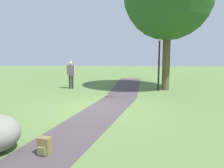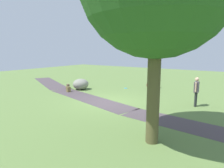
{
  "view_description": "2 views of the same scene",
  "coord_description": "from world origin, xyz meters",
  "px_view_note": "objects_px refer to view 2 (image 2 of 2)",
  "views": [
    {
      "loc": [
        9.46,
        0.95,
        2.4
      ],
      "look_at": [
        0.0,
        0.67,
        0.99
      ],
      "focal_mm": 37.56,
      "sensor_mm": 36.0,
      "label": 1
    },
    {
      "loc": [
        -6.99,
        10.08,
        3.22
      ],
      "look_at": [
        0.32,
        -0.77,
        1.0
      ],
      "focal_mm": 32.37,
      "sensor_mm": 36.0,
      "label": 2
    }
  ],
  "objects_px": {
    "backpack_by_boulder": "(68,87)",
    "frisbee_on_grass": "(126,88)",
    "lamp_post": "(153,85)",
    "man_near_boulder": "(196,90)",
    "spare_backpack_on_lawn": "(68,89)",
    "handbag_on_grass": "(148,85)",
    "woman_with_handbag": "(151,76)",
    "lawn_boulder": "(81,84)"
  },
  "relations": [
    {
      "from": "lawn_boulder",
      "to": "spare_backpack_on_lawn",
      "type": "height_order",
      "value": "lawn_boulder"
    },
    {
      "from": "lamp_post",
      "to": "backpack_by_boulder",
      "type": "relative_size",
      "value": 7.84
    },
    {
      "from": "lamp_post",
      "to": "backpack_by_boulder",
      "type": "height_order",
      "value": "lamp_post"
    },
    {
      "from": "lamp_post",
      "to": "man_near_boulder",
      "type": "xyz_separation_m",
      "value": [
        -0.49,
        -5.25,
        -0.98
      ]
    },
    {
      "from": "lawn_boulder",
      "to": "backpack_by_boulder",
      "type": "height_order",
      "value": "lawn_boulder"
    },
    {
      "from": "lawn_boulder",
      "to": "spare_backpack_on_lawn",
      "type": "xyz_separation_m",
      "value": [
        0.12,
        1.26,
        -0.25
      ]
    },
    {
      "from": "lamp_post",
      "to": "man_near_boulder",
      "type": "relative_size",
      "value": 1.86
    },
    {
      "from": "lawn_boulder",
      "to": "frisbee_on_grass",
      "type": "distance_m",
      "value": 3.79
    },
    {
      "from": "woman_with_handbag",
      "to": "man_near_boulder",
      "type": "bearing_deg",
      "value": 139.94
    },
    {
      "from": "lawn_boulder",
      "to": "woman_with_handbag",
      "type": "height_order",
      "value": "woman_with_handbag"
    },
    {
      "from": "backpack_by_boulder",
      "to": "frisbee_on_grass",
      "type": "height_order",
      "value": "backpack_by_boulder"
    },
    {
      "from": "handbag_on_grass",
      "to": "frisbee_on_grass",
      "type": "relative_size",
      "value": 1.28
    },
    {
      "from": "handbag_on_grass",
      "to": "frisbee_on_grass",
      "type": "xyz_separation_m",
      "value": [
        1.21,
        1.93,
        -0.13
      ]
    },
    {
      "from": "lawn_boulder",
      "to": "frisbee_on_grass",
      "type": "height_order",
      "value": "lawn_boulder"
    },
    {
      "from": "man_near_boulder",
      "to": "spare_backpack_on_lawn",
      "type": "bearing_deg",
      "value": 7.67
    },
    {
      "from": "spare_backpack_on_lawn",
      "to": "frisbee_on_grass",
      "type": "distance_m",
      "value": 4.78
    },
    {
      "from": "handbag_on_grass",
      "to": "frisbee_on_grass",
      "type": "bearing_deg",
      "value": 58.0
    },
    {
      "from": "spare_backpack_on_lawn",
      "to": "handbag_on_grass",
      "type": "bearing_deg",
      "value": -126.1
    },
    {
      "from": "woman_with_handbag",
      "to": "lamp_post",
      "type": "bearing_deg",
      "value": 113.4
    },
    {
      "from": "lamp_post",
      "to": "lawn_boulder",
      "type": "distance_m",
      "value": 10.08
    },
    {
      "from": "man_near_boulder",
      "to": "frisbee_on_grass",
      "type": "distance_m",
      "value": 6.7
    },
    {
      "from": "woman_with_handbag",
      "to": "man_near_boulder",
      "type": "distance_m",
      "value": 5.68
    },
    {
      "from": "woman_with_handbag",
      "to": "spare_backpack_on_lawn",
      "type": "relative_size",
      "value": 4.44
    },
    {
      "from": "woman_with_handbag",
      "to": "frisbee_on_grass",
      "type": "xyz_separation_m",
      "value": [
        1.77,
        1.11,
        -1.03
      ]
    },
    {
      "from": "lawn_boulder",
      "to": "man_near_boulder",
      "type": "bearing_deg",
      "value": 179.73
    },
    {
      "from": "lawn_boulder",
      "to": "woman_with_handbag",
      "type": "bearing_deg",
      "value": -141.82
    },
    {
      "from": "woman_with_handbag",
      "to": "handbag_on_grass",
      "type": "relative_size",
      "value": 5.05
    },
    {
      "from": "man_near_boulder",
      "to": "woman_with_handbag",
      "type": "bearing_deg",
      "value": -40.06
    },
    {
      "from": "lawn_boulder",
      "to": "backpack_by_boulder",
      "type": "relative_size",
      "value": 3.32
    },
    {
      "from": "lamp_post",
      "to": "handbag_on_grass",
      "type": "bearing_deg",
      "value": -65.54
    },
    {
      "from": "lawn_boulder",
      "to": "handbag_on_grass",
      "type": "distance_m",
      "value": 5.99
    },
    {
      "from": "woman_with_handbag",
      "to": "backpack_by_boulder",
      "type": "distance_m",
      "value": 7.0
    },
    {
      "from": "lamp_post",
      "to": "frisbee_on_grass",
      "type": "relative_size",
      "value": 11.42
    },
    {
      "from": "spare_backpack_on_lawn",
      "to": "frisbee_on_grass",
      "type": "height_order",
      "value": "spare_backpack_on_lawn"
    },
    {
      "from": "woman_with_handbag",
      "to": "frisbee_on_grass",
      "type": "height_order",
      "value": "woman_with_handbag"
    },
    {
      "from": "backpack_by_boulder",
      "to": "handbag_on_grass",
      "type": "bearing_deg",
      "value": -136.63
    },
    {
      "from": "spare_backpack_on_lawn",
      "to": "frisbee_on_grass",
      "type": "relative_size",
      "value": 1.46
    },
    {
      "from": "woman_with_handbag",
      "to": "backpack_by_boulder",
      "type": "xyz_separation_m",
      "value": [
        5.68,
        4.01,
        -0.84
      ]
    },
    {
      "from": "man_near_boulder",
      "to": "backpack_by_boulder",
      "type": "height_order",
      "value": "man_near_boulder"
    },
    {
      "from": "woman_with_handbag",
      "to": "man_near_boulder",
      "type": "height_order",
      "value": "woman_with_handbag"
    },
    {
      "from": "backpack_by_boulder",
      "to": "spare_backpack_on_lawn",
      "type": "bearing_deg",
      "value": 137.87
    },
    {
      "from": "handbag_on_grass",
      "to": "backpack_by_boulder",
      "type": "height_order",
      "value": "backpack_by_boulder"
    }
  ]
}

